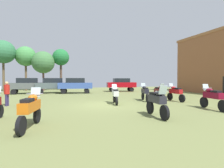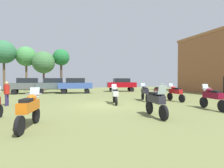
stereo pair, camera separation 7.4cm
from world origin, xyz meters
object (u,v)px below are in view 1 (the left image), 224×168
motorcycle_3 (157,101)px  tree_1 (61,58)px  motorcycle_1 (159,92)px  motorcycle_8 (30,109)px  motorcycle_11 (213,97)px  motorcycle_2 (145,92)px  tree_2 (43,62)px  person_1 (7,92)px  car_3 (75,84)px  tree_3 (26,57)px  car_1 (121,84)px  car_5 (52,84)px  car_4 (28,85)px  tree_5 (3,52)px  motorcycle_10 (115,94)px  motorcycle_7 (175,92)px

motorcycle_3 → tree_1: bearing=-73.8°
motorcycle_1 → motorcycle_8: 11.08m
motorcycle_8 → motorcycle_11: size_ratio=0.99×
motorcycle_2 → tree_2: tree_2 is taller
person_1 → motorcycle_3: bearing=68.2°
car_3 → tree_3: (-7.03, 8.13, 4.41)m
tree_2 → car_3: bearing=-59.2°
motorcycle_8 → car_1: 19.75m
motorcycle_1 → person_1: 11.73m
motorcycle_3 → car_5: bearing=-66.2°
motorcycle_1 → motorcycle_8: motorcycle_1 is taller
motorcycle_1 → car_5: (-8.96, 11.09, 0.45)m
motorcycle_3 → tree_3: bearing=-61.5°
motorcycle_1 → car_5: bearing=-41.2°
car_4 → car_1: bearing=-92.6°
tree_1 → tree_5: size_ratio=0.91×
tree_1 → car_1: bearing=-36.9°
motorcycle_2 → tree_1: 19.28m
motorcycle_2 → motorcycle_10: motorcycle_2 is taller
motorcycle_8 → tree_5: 24.13m
motorcycle_1 → car_3: size_ratio=0.48×
tree_3 → tree_5: tree_5 is taller
motorcycle_2 → car_5: car_5 is taller
motorcycle_8 → tree_2: tree_2 is taller
tree_5 → motorcycle_3: bearing=-62.0°
motorcycle_1 → motorcycle_10: bearing=21.9°
motorcycle_7 → tree_2: tree_2 is taller
motorcycle_1 → tree_2: size_ratio=0.34×
motorcycle_8 → car_5: size_ratio=0.49×
motorcycle_1 → motorcycle_7: (0.81, -1.14, 0.00)m
motorcycle_8 → car_1: car_1 is taller
motorcycle_3 → car_4: size_ratio=0.49×
motorcycle_2 → motorcycle_8: bearing=-128.5°
motorcycle_8 → tree_2: 23.11m
tree_2 → tree_5: 5.78m
person_1 → tree_3: 18.06m
person_1 → tree_1: 18.08m
motorcycle_1 → motorcycle_2: size_ratio=1.01×
motorcycle_8 → tree_3: bearing=110.5°
motorcycle_3 → motorcycle_8: size_ratio=0.99×
motorcycle_2 → tree_1: bearing=125.8°
car_3 → car_5: same height
motorcycle_11 → car_3: bearing=125.5°
motorcycle_3 → motorcycle_10: motorcycle_3 is taller
motorcycle_2 → car_1: bearing=94.3°
car_1 → person_1: bearing=140.0°
motorcycle_3 → person_1: person_1 is taller
car_3 → person_1: 10.84m
car_1 → tree_2: (-11.38, 6.00, 3.45)m
motorcycle_8 → car_4: bearing=110.0°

